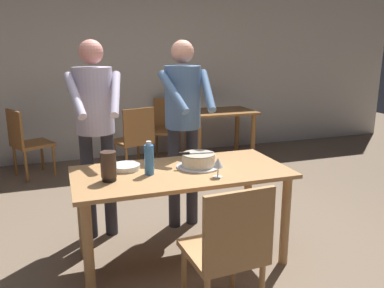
% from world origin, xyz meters
% --- Properties ---
extents(ground_plane, '(14.00, 14.00, 0.00)m').
position_xyz_m(ground_plane, '(0.00, 0.00, 0.00)').
color(ground_plane, '#7A6651').
extents(back_wall, '(10.00, 0.12, 2.70)m').
position_xyz_m(back_wall, '(0.00, 3.28, 1.35)').
color(back_wall, silver).
rests_on(back_wall, ground_plane).
extents(main_dining_table, '(1.62, 0.78, 0.75)m').
position_xyz_m(main_dining_table, '(0.00, 0.00, 0.63)').
color(main_dining_table, tan).
rests_on(main_dining_table, ground_plane).
extents(cake_on_platter, '(0.34, 0.34, 0.11)m').
position_xyz_m(cake_on_platter, '(0.15, 0.04, 0.80)').
color(cake_on_platter, silver).
rests_on(cake_on_platter, main_dining_table).
extents(cake_knife, '(0.27, 0.06, 0.02)m').
position_xyz_m(cake_knife, '(0.08, 0.05, 0.87)').
color(cake_knife, silver).
rests_on(cake_knife, cake_on_platter).
extents(plate_stack, '(0.22, 0.22, 0.04)m').
position_xyz_m(plate_stack, '(-0.40, 0.16, 0.77)').
color(plate_stack, white).
rests_on(plate_stack, main_dining_table).
extents(wine_glass_near, '(0.08, 0.08, 0.14)m').
position_xyz_m(wine_glass_near, '(0.20, -0.23, 0.85)').
color(wine_glass_near, silver).
rests_on(wine_glass_near, main_dining_table).
extents(water_bottle, '(0.07, 0.07, 0.25)m').
position_xyz_m(water_bottle, '(-0.25, -0.01, 0.86)').
color(water_bottle, '#387AC6').
rests_on(water_bottle, main_dining_table).
extents(hurricane_lamp, '(0.11, 0.11, 0.21)m').
position_xyz_m(hurricane_lamp, '(-0.55, -0.06, 0.86)').
color(hurricane_lamp, black).
rests_on(hurricane_lamp, main_dining_table).
extents(person_cutting_cake, '(0.47, 0.56, 1.72)m').
position_xyz_m(person_cutting_cake, '(0.21, 0.60, 1.08)').
color(person_cutting_cake, '#2D2D38').
rests_on(person_cutting_cake, ground_plane).
extents(person_standing_beside, '(0.47, 0.55, 1.72)m').
position_xyz_m(person_standing_beside, '(-0.56, 0.63, 1.08)').
color(person_standing_beside, '#2D2D38').
rests_on(person_standing_beside, ground_plane).
extents(chair_near_side, '(0.46, 0.46, 0.90)m').
position_xyz_m(chair_near_side, '(0.05, -0.77, 0.49)').
color(chair_near_side, tan).
rests_on(chair_near_side, ground_plane).
extents(background_table, '(1.00, 0.70, 0.74)m').
position_xyz_m(background_table, '(1.42, 2.58, 0.58)').
color(background_table, '#9E6633').
rests_on(background_table, ground_plane).
extents(background_chair_0, '(0.55, 0.55, 0.90)m').
position_xyz_m(background_chair_0, '(0.08, 2.30, 0.49)').
color(background_chair_0, '#9E6633').
rests_on(background_chair_0, ground_plane).
extents(background_chair_1, '(0.60, 0.60, 0.90)m').
position_xyz_m(background_chair_1, '(0.68, 2.91, 0.49)').
color(background_chair_1, '#9E6633').
rests_on(background_chair_1, ground_plane).
extents(background_chair_2, '(0.59, 0.59, 0.90)m').
position_xyz_m(background_chair_2, '(-1.27, 2.59, 0.49)').
color(background_chair_2, '#9E6633').
rests_on(background_chair_2, ground_plane).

